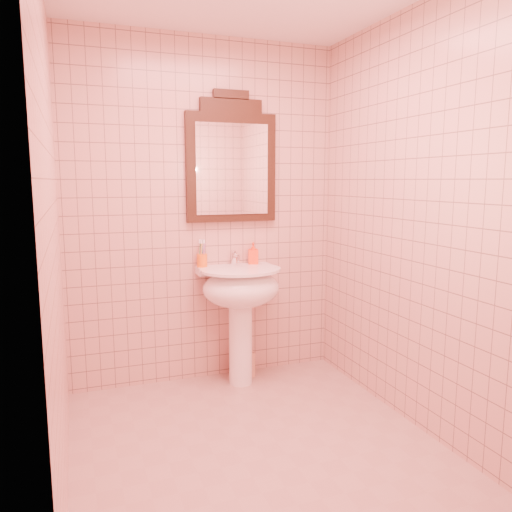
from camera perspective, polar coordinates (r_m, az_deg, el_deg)
name	(u,v)px	position (r m, az deg, el deg)	size (l,w,h in m)	color
floor	(257,446)	(3.02, 0.08, -20.89)	(2.20, 2.20, 0.00)	tan
back_wall	(205,213)	(3.69, -5.85, 4.89)	(2.00, 0.02, 2.50)	tan
pedestal_sink	(241,296)	(3.61, -1.76, -4.60)	(0.58, 0.58, 0.86)	white
faucet	(235,258)	(3.69, -2.45, -0.23)	(0.04, 0.16, 0.11)	white
mirror	(231,162)	(3.71, -2.83, 10.69)	(0.68, 0.06, 0.94)	black
toothbrush_cup	(202,260)	(3.65, -6.18, -0.46)	(0.08, 0.08, 0.18)	orange
soap_dispenser	(253,253)	(3.76, -0.32, 0.31)	(0.07, 0.08, 0.16)	#FF4015
towel	(243,364)	(3.91, -1.45, -12.24)	(0.16, 0.10, 0.19)	#EFB08D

